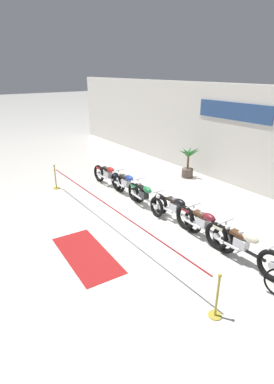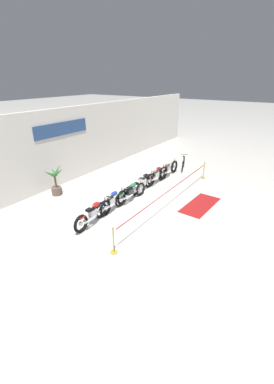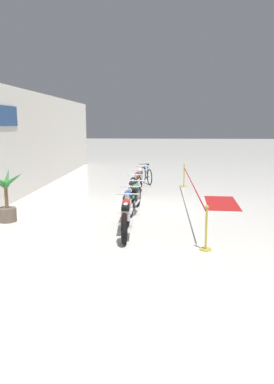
% 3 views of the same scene
% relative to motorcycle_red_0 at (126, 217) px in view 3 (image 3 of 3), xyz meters
% --- Properties ---
extents(ground_plane, '(120.00, 120.00, 0.00)m').
position_rel_motorcycle_red_0_xyz_m(ground_plane, '(3.37, -0.49, -0.48)').
color(ground_plane, silver).
extents(back_wall, '(28.00, 0.29, 4.20)m').
position_rel_motorcycle_red_0_xyz_m(back_wall, '(3.37, 4.63, 1.63)').
color(back_wall, silver).
rests_on(back_wall, ground).
extents(motorcycle_red_0, '(2.35, 0.62, 0.96)m').
position_rel_motorcycle_red_0_xyz_m(motorcycle_red_0, '(0.00, 0.00, 0.00)').
color(motorcycle_red_0, black).
rests_on(motorcycle_red_0, ground).
extents(motorcycle_blue_1, '(2.31, 0.62, 0.95)m').
position_rel_motorcycle_red_0_xyz_m(motorcycle_blue_1, '(1.31, 0.08, -0.01)').
color(motorcycle_blue_1, black).
rests_on(motorcycle_blue_1, ground).
extents(motorcycle_green_2, '(2.30, 0.62, 0.94)m').
position_rel_motorcycle_red_0_xyz_m(motorcycle_green_2, '(2.65, -0.04, -0.00)').
color(motorcycle_green_2, black).
rests_on(motorcycle_green_2, ground).
extents(motorcycle_black_3, '(2.34, 0.62, 0.95)m').
position_rel_motorcycle_red_0_xyz_m(motorcycle_black_3, '(4.13, 0.14, -0.01)').
color(motorcycle_black_3, black).
rests_on(motorcycle_black_3, ground).
extents(motorcycle_maroon_4, '(2.39, 0.62, 0.98)m').
position_rel_motorcycle_red_0_xyz_m(motorcycle_maroon_4, '(5.42, 0.07, 0.00)').
color(motorcycle_maroon_4, black).
rests_on(motorcycle_maroon_4, ground).
extents(motorcycle_cream_5, '(2.49, 0.62, 0.98)m').
position_rel_motorcycle_red_0_xyz_m(motorcycle_cream_5, '(6.80, 0.03, 0.01)').
color(motorcycle_cream_5, black).
rests_on(motorcycle_cream_5, ground).
extents(bicycle, '(1.68, 0.70, 0.98)m').
position_rel_motorcycle_red_0_xyz_m(bicycle, '(8.58, -0.18, -0.08)').
color(bicycle, black).
rests_on(bicycle, ground).
extents(potted_palm_left_of_row, '(1.06, 1.04, 1.58)m').
position_rel_motorcycle_red_0_xyz_m(potted_palm_left_of_row, '(1.07, 3.64, 0.18)').
color(potted_palm_left_of_row, brown).
rests_on(potted_palm_left_of_row, ground).
extents(stanchion_far_left, '(8.73, 0.28, 1.05)m').
position_rel_motorcycle_red_0_xyz_m(stanchion_far_left, '(1.93, -1.95, 0.24)').
color(stanchion_far_left, gold).
rests_on(stanchion_far_left, ground).
extents(stanchion_mid_left, '(0.28, 0.28, 1.05)m').
position_rel_motorcycle_red_0_xyz_m(stanchion_mid_left, '(7.66, -1.95, -0.12)').
color(stanchion_mid_left, gold).
rests_on(stanchion_mid_left, ground).
extents(floor_banner, '(2.67, 1.26, 0.01)m').
position_rel_motorcycle_red_0_xyz_m(floor_banner, '(4.14, -3.12, -0.47)').
color(floor_banner, maroon).
rests_on(floor_banner, ground).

